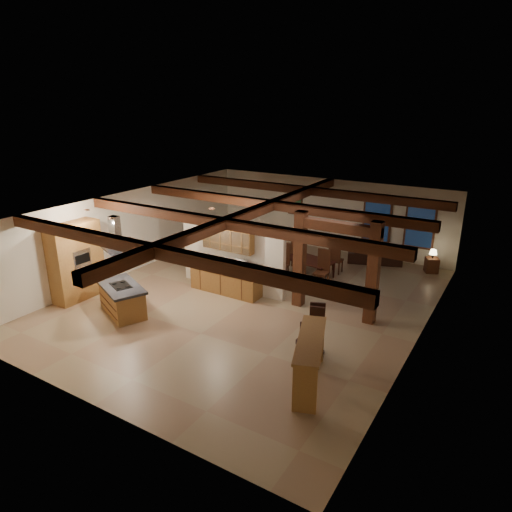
{
  "coord_description": "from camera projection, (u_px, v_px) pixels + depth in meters",
  "views": [
    {
      "loc": [
        6.87,
        -10.92,
        5.93
      ],
      "look_at": [
        -0.1,
        0.5,
        1.28
      ],
      "focal_mm": 32.0,
      "sensor_mm": 36.0,
      "label": 1
    }
  ],
  "objects": [
    {
      "name": "partition_wall",
      "position": [
        232.0,
        257.0,
        14.66
      ],
      "size": [
        3.8,
        0.18,
        2.2
      ],
      "primitive_type": "cube",
      "color": "silver",
      "rests_on": "ground"
    },
    {
      "name": "table_lamp",
      "position": [
        433.0,
        252.0,
        16.15
      ],
      "size": [
        0.27,
        0.27,
        0.32
      ],
      "color": "black",
      "rests_on": "side_table"
    },
    {
      "name": "microwave",
      "position": [
        240.0,
        264.0,
        14.09
      ],
      "size": [
        0.46,
        0.32,
        0.24
      ],
      "primitive_type": "imported",
      "rotation": [
        0.0,
        0.0,
        3.08
      ],
      "color": "silver",
      "rests_on": "back_counter"
    },
    {
      "name": "sofa",
      "position": [
        375.0,
        255.0,
        17.27
      ],
      "size": [
        2.15,
        1.4,
        0.58
      ],
      "primitive_type": "imported",
      "rotation": [
        0.0,
        0.0,
        3.48
      ],
      "color": "black",
      "rests_on": "ground"
    },
    {
      "name": "ground",
      "position": [
        250.0,
        300.0,
        14.13
      ],
      "size": [
        12.0,
        12.0,
        0.0
      ],
      "primitive_type": "plane",
      "color": "tan",
      "rests_on": "ground"
    },
    {
      "name": "range_hood",
      "position": [
        118.0,
        255.0,
        12.7
      ],
      "size": [
        1.1,
        1.1,
        1.4
      ],
      "color": "silver",
      "rests_on": "room_walls"
    },
    {
      "name": "side_table",
      "position": [
        432.0,
        265.0,
        16.31
      ],
      "size": [
        0.57,
        0.57,
        0.53
      ],
      "primitive_type": "cube",
      "rotation": [
        0.0,
        0.0,
        0.43
      ],
      "color": "#3B1C0E",
      "rests_on": "ground"
    },
    {
      "name": "bar_counter",
      "position": [
        310.0,
        353.0,
        9.75
      ],
      "size": [
        1.22,
        2.2,
        1.12
      ],
      "color": "olive",
      "rests_on": "ground"
    },
    {
      "name": "dining_table",
      "position": [
        309.0,
        268.0,
        16.0
      ],
      "size": [
        1.84,
        1.27,
        0.59
      ],
      "primitive_type": "imported",
      "rotation": [
        0.0,
        0.0,
        -0.22
      ],
      "color": "#37140D",
      "rests_on": "ground"
    },
    {
      "name": "bar_stool_c",
      "position": [
        317.0,
        328.0,
        11.06
      ],
      "size": [
        0.47,
        0.48,
        1.26
      ],
      "color": "black",
      "rests_on": "ground"
    },
    {
      "name": "room_walls",
      "position": [
        250.0,
        245.0,
        13.55
      ],
      "size": [
        12.0,
        12.0,
        12.0
      ],
      "color": "silver",
      "rests_on": "ground"
    },
    {
      "name": "pantry_cabinet",
      "position": [
        76.0,
        261.0,
        13.94
      ],
      "size": [
        0.67,
        1.6,
        2.4
      ],
      "color": "olive",
      "rests_on": "ground"
    },
    {
      "name": "upper_display_cabinet",
      "position": [
        228.0,
        236.0,
        14.27
      ],
      "size": [
        1.8,
        0.36,
        0.95
      ],
      "color": "olive",
      "rests_on": "partition_wall"
    },
    {
      "name": "framed_art",
      "position": [
        295.0,
        205.0,
        19.09
      ],
      "size": [
        0.65,
        0.05,
        0.85
      ],
      "color": "#3B1C0E",
      "rests_on": "room_walls"
    },
    {
      "name": "ceiling_beams",
      "position": [
        250.0,
        213.0,
        13.22
      ],
      "size": [
        10.0,
        12.0,
        0.28
      ],
      "color": "#3B1C0E",
      "rests_on": "room_walls"
    },
    {
      "name": "back_counter",
      "position": [
        226.0,
        278.0,
        14.56
      ],
      "size": [
        2.5,
        0.66,
        0.94
      ],
      "color": "olive",
      "rests_on": "ground"
    },
    {
      "name": "back_windows",
      "position": [
        398.0,
        223.0,
        17.04
      ],
      "size": [
        2.7,
        0.07,
        1.7
      ],
      "color": "#3B1C0E",
      "rests_on": "room_walls"
    },
    {
      "name": "dining_chairs",
      "position": [
        309.0,
        259.0,
        15.88
      ],
      "size": [
        1.97,
        1.97,
        1.24
      ],
      "color": "#3B1C0E",
      "rests_on": "ground"
    },
    {
      "name": "recessed_cans",
      "position": [
        138.0,
        212.0,
        12.88
      ],
      "size": [
        3.16,
        2.46,
        0.03
      ],
      "color": "silver",
      "rests_on": "room_walls"
    },
    {
      "name": "kitchen_island",
      "position": [
        122.0,
        299.0,
        13.14
      ],
      "size": [
        2.0,
        1.59,
        0.88
      ],
      "color": "olive",
      "rests_on": "ground"
    },
    {
      "name": "timber_posts",
      "position": [
        335.0,
        256.0,
        12.72
      ],
      "size": [
        2.5,
        0.3,
        2.9
      ],
      "color": "#3B1C0E",
      "rests_on": "ground"
    },
    {
      "name": "bar_stool_a",
      "position": [
        304.0,
        346.0,
        10.44
      ],
      "size": [
        0.38,
        0.38,
        1.08
      ],
      "color": "black",
      "rests_on": "ground"
    },
    {
      "name": "bar_stool_b",
      "position": [
        316.0,
        333.0,
        10.88
      ],
      "size": [
        0.45,
        0.47,
        1.24
      ],
      "color": "black",
      "rests_on": "ground"
    }
  ]
}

